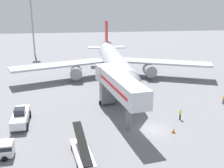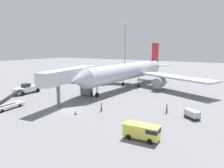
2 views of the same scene
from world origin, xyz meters
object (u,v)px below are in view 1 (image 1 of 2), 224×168
(ground_crew_worker_midground, at_px, (223,99))
(ground_crew_worker_foreground, at_px, (180,114))
(safety_cone_bravo, at_px, (134,97))
(airplane_at_gate, at_px, (114,61))
(jet_bridge, at_px, (117,84))
(pushback_tug, at_px, (21,117))
(apron_light_mast, at_px, (31,7))
(belt_loader_truck, at_px, (82,152))
(safety_cone_alpha, at_px, (174,130))

(ground_crew_worker_midground, bearing_deg, ground_crew_worker_foreground, -153.65)
(safety_cone_bravo, bearing_deg, airplane_at_gate, 97.10)
(jet_bridge, height_order, pushback_tug, jet_bridge)
(pushback_tug, relative_size, apron_light_mast, 0.31)
(belt_loader_truck, relative_size, safety_cone_bravo, 10.58)
(jet_bridge, xyz_separation_m, ground_crew_worker_foreground, (9.75, -3.19, -4.59))
(ground_crew_worker_midground, distance_m, apron_light_mast, 73.65)
(airplane_at_gate, height_order, apron_light_mast, apron_light_mast)
(safety_cone_alpha, bearing_deg, ground_crew_worker_midground, 34.95)
(airplane_at_gate, bearing_deg, pushback_tug, -129.72)
(airplane_at_gate, bearing_deg, jet_bridge, -98.24)
(ground_crew_worker_foreground, height_order, ground_crew_worker_midground, ground_crew_worker_foreground)
(safety_cone_bravo, bearing_deg, ground_crew_worker_foreground, -65.83)
(belt_loader_truck, bearing_deg, airplane_at_gate, 74.04)
(ground_crew_worker_foreground, relative_size, safety_cone_alpha, 2.40)
(jet_bridge, relative_size, pushback_tug, 2.41)
(pushback_tug, height_order, ground_crew_worker_midground, pushback_tug)
(safety_cone_alpha, bearing_deg, apron_light_mast, 111.55)
(ground_crew_worker_midground, bearing_deg, airplane_at_gate, 132.12)
(safety_cone_bravo, bearing_deg, pushback_tug, -157.37)
(belt_loader_truck, distance_m, apron_light_mast, 76.19)
(jet_bridge, relative_size, apron_light_mast, 0.74)
(pushback_tug, xyz_separation_m, safety_cone_bravo, (20.11, 8.39, -0.88))
(ground_crew_worker_foreground, xyz_separation_m, safety_cone_bravo, (-4.92, 10.95, -0.62))
(pushback_tug, bearing_deg, safety_cone_bravo, 22.63)
(safety_cone_bravo, bearing_deg, apron_light_mast, 114.97)
(safety_cone_bravo, bearing_deg, jet_bridge, -121.89)
(pushback_tug, xyz_separation_m, apron_light_mast, (-4.86, 62.00, 15.85))
(airplane_at_gate, relative_size, apron_light_mast, 2.04)
(ground_crew_worker_midground, bearing_deg, safety_cone_alpha, -145.05)
(pushback_tug, bearing_deg, ground_crew_worker_midground, 4.48)
(ground_crew_worker_foreground, bearing_deg, jet_bridge, 161.88)
(jet_bridge, xyz_separation_m, pushback_tug, (-15.28, -0.62, -4.33))
(pushback_tug, relative_size, ground_crew_worker_foreground, 4.13)
(jet_bridge, height_order, safety_cone_bravo, jet_bridge)
(ground_crew_worker_foreground, relative_size, safety_cone_bravo, 2.68)
(airplane_at_gate, height_order, ground_crew_worker_foreground, airplane_at_gate)
(airplane_at_gate, xyz_separation_m, apron_light_mast, (-23.26, 39.85, 12.28))
(airplane_at_gate, relative_size, safety_cone_alpha, 65.85)
(airplane_at_gate, xyz_separation_m, jet_bridge, (-3.12, -21.52, 0.75))
(ground_crew_worker_foreground, bearing_deg, airplane_at_gate, 105.02)
(ground_crew_worker_foreground, bearing_deg, safety_cone_alpha, -123.72)
(jet_bridge, xyz_separation_m, safety_cone_bravo, (4.83, 7.76, -5.21))
(airplane_at_gate, height_order, safety_cone_bravo, airplane_at_gate)
(belt_loader_truck, relative_size, apron_light_mast, 0.29)
(airplane_at_gate, bearing_deg, safety_cone_alpha, -82.36)
(safety_cone_bravo, distance_m, apron_light_mast, 61.47)
(pushback_tug, distance_m, ground_crew_worker_midground, 35.99)
(ground_crew_worker_midground, xyz_separation_m, safety_cone_bravo, (-15.77, 5.57, -0.57))
(jet_bridge, distance_m, safety_cone_alpha, 11.37)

